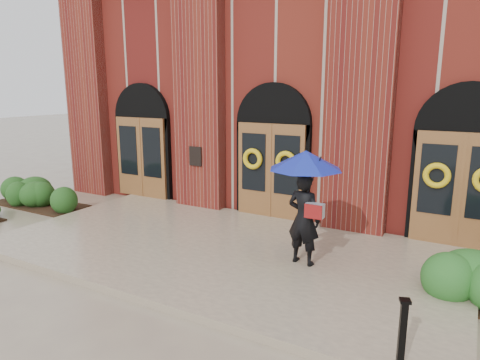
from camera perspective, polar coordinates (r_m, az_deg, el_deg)
The scene contains 6 objects.
ground at distance 9.47m, azimuth -3.14°, elevation -9.90°, with size 90.00×90.00×0.00m, color gray.
landing at distance 9.56m, azimuth -2.66°, elevation -9.19°, with size 10.00×5.30×0.15m, color tan.
church_building at distance 16.85m, azimuth 13.24°, elevation 11.73°, with size 16.20×12.53×7.00m.
man_with_umbrella at distance 8.26m, azimuth 8.66°, elevation -0.74°, with size 1.57×1.57×2.26m.
metal_post at distance 5.86m, azimuth 20.82°, elevation -18.57°, with size 0.16×0.16×0.95m.
hedge_wall_left at distance 14.57m, azimuth -25.29°, elevation -1.63°, with size 2.86×1.14×0.73m, color #1E4818.
Camera 1 is at (4.72, -7.39, 3.57)m, focal length 32.00 mm.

